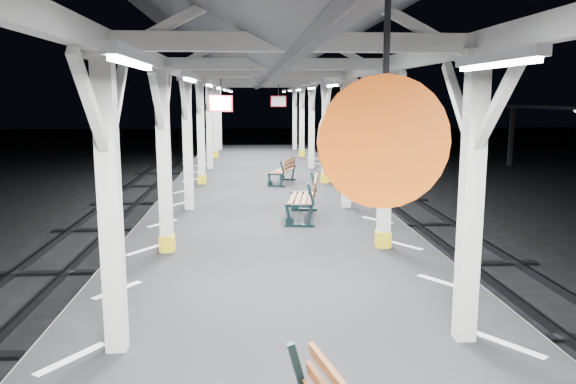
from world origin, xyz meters
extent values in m
plane|color=black|center=(0.00, 0.00, 0.00)|extent=(120.00, 120.00, 0.00)
cube|color=black|center=(0.00, 0.00, 0.50)|extent=(6.00, 50.00, 1.00)
cube|color=silver|center=(-2.45, 0.00, 1.00)|extent=(1.00, 48.00, 0.01)
cube|color=silver|center=(2.45, 0.00, 1.00)|extent=(1.00, 48.00, 0.01)
cube|color=#2D2D33|center=(4.45, 0.00, 0.08)|extent=(0.08, 60.00, 0.16)
cube|color=silver|center=(-2.00, -2.00, 2.60)|extent=(0.22, 0.22, 3.20)
cube|color=silver|center=(-2.00, -2.00, 4.26)|extent=(0.40, 0.40, 0.12)
cube|color=silver|center=(-2.00, -1.45, 3.75)|extent=(0.10, 0.99, 0.99)
cube|color=silver|center=(-2.00, -2.55, 3.75)|extent=(0.10, 0.99, 0.99)
cube|color=silver|center=(-2.00, 2.00, 2.60)|extent=(0.22, 0.22, 3.20)
cube|color=silver|center=(-2.00, 2.00, 4.26)|extent=(0.40, 0.40, 0.12)
cube|color=yellow|center=(-2.00, 2.00, 1.18)|extent=(0.26, 0.26, 0.30)
cube|color=silver|center=(-2.00, 2.55, 3.75)|extent=(0.10, 0.99, 0.99)
cube|color=silver|center=(-2.00, 1.45, 3.75)|extent=(0.10, 0.99, 0.99)
cube|color=silver|center=(-2.00, 6.00, 2.60)|extent=(0.22, 0.22, 3.20)
cube|color=silver|center=(-2.00, 6.00, 4.26)|extent=(0.40, 0.40, 0.12)
cube|color=silver|center=(-2.00, 6.55, 3.75)|extent=(0.10, 0.99, 0.99)
cube|color=silver|center=(-2.00, 5.45, 3.75)|extent=(0.10, 0.99, 0.99)
cube|color=silver|center=(-2.00, 10.00, 2.60)|extent=(0.22, 0.22, 3.20)
cube|color=silver|center=(-2.00, 10.00, 4.26)|extent=(0.40, 0.40, 0.12)
cube|color=yellow|center=(-2.00, 10.00, 1.18)|extent=(0.26, 0.26, 0.30)
cube|color=silver|center=(-2.00, 10.55, 3.75)|extent=(0.10, 0.99, 0.99)
cube|color=silver|center=(-2.00, 9.45, 3.75)|extent=(0.10, 0.99, 0.99)
cube|color=silver|center=(-2.00, 14.00, 2.60)|extent=(0.22, 0.22, 3.20)
cube|color=silver|center=(-2.00, 14.00, 4.26)|extent=(0.40, 0.40, 0.12)
cube|color=silver|center=(-2.00, 14.55, 3.75)|extent=(0.10, 0.99, 0.99)
cube|color=silver|center=(-2.00, 13.45, 3.75)|extent=(0.10, 0.99, 0.99)
cube|color=silver|center=(-2.00, 18.00, 2.60)|extent=(0.22, 0.22, 3.20)
cube|color=silver|center=(-2.00, 18.00, 4.26)|extent=(0.40, 0.40, 0.12)
cube|color=yellow|center=(-2.00, 18.00, 1.18)|extent=(0.26, 0.26, 0.30)
cube|color=silver|center=(-2.00, 18.55, 3.75)|extent=(0.10, 0.99, 0.99)
cube|color=silver|center=(-2.00, 17.45, 3.75)|extent=(0.10, 0.99, 0.99)
cube|color=silver|center=(-2.00, 22.00, 2.60)|extent=(0.22, 0.22, 3.20)
cube|color=silver|center=(-2.00, 22.00, 4.26)|extent=(0.40, 0.40, 0.12)
cube|color=silver|center=(-2.00, 22.55, 3.75)|extent=(0.10, 0.99, 0.99)
cube|color=silver|center=(-2.00, 21.45, 3.75)|extent=(0.10, 0.99, 0.99)
cube|color=silver|center=(2.00, -2.00, 2.60)|extent=(0.22, 0.22, 3.20)
cube|color=silver|center=(2.00, -2.00, 4.26)|extent=(0.40, 0.40, 0.12)
cube|color=silver|center=(2.00, -1.45, 3.75)|extent=(0.10, 0.99, 0.99)
cube|color=silver|center=(2.00, -2.55, 3.75)|extent=(0.10, 0.99, 0.99)
cube|color=silver|center=(2.00, 2.00, 2.60)|extent=(0.22, 0.22, 3.20)
cube|color=silver|center=(2.00, 2.00, 4.26)|extent=(0.40, 0.40, 0.12)
cube|color=yellow|center=(2.00, 2.00, 1.18)|extent=(0.26, 0.26, 0.30)
cube|color=silver|center=(2.00, 2.55, 3.75)|extent=(0.10, 0.99, 0.99)
cube|color=silver|center=(2.00, 1.45, 3.75)|extent=(0.10, 0.99, 0.99)
cube|color=silver|center=(2.00, 6.00, 2.60)|extent=(0.22, 0.22, 3.20)
cube|color=silver|center=(2.00, 6.00, 4.26)|extent=(0.40, 0.40, 0.12)
cube|color=silver|center=(2.00, 6.55, 3.75)|extent=(0.10, 0.99, 0.99)
cube|color=silver|center=(2.00, 5.45, 3.75)|extent=(0.10, 0.99, 0.99)
cube|color=silver|center=(2.00, 10.00, 2.60)|extent=(0.22, 0.22, 3.20)
cube|color=silver|center=(2.00, 10.00, 4.26)|extent=(0.40, 0.40, 0.12)
cube|color=yellow|center=(2.00, 10.00, 1.18)|extent=(0.26, 0.26, 0.30)
cube|color=silver|center=(2.00, 10.55, 3.75)|extent=(0.10, 0.99, 0.99)
cube|color=silver|center=(2.00, 9.45, 3.75)|extent=(0.10, 0.99, 0.99)
cube|color=silver|center=(2.00, 14.00, 2.60)|extent=(0.22, 0.22, 3.20)
cube|color=silver|center=(2.00, 14.00, 4.26)|extent=(0.40, 0.40, 0.12)
cube|color=silver|center=(2.00, 14.55, 3.75)|extent=(0.10, 0.99, 0.99)
cube|color=silver|center=(2.00, 13.45, 3.75)|extent=(0.10, 0.99, 0.99)
cube|color=silver|center=(2.00, 18.00, 2.60)|extent=(0.22, 0.22, 3.20)
cube|color=silver|center=(2.00, 18.00, 4.26)|extent=(0.40, 0.40, 0.12)
cube|color=yellow|center=(2.00, 18.00, 1.18)|extent=(0.26, 0.26, 0.30)
cube|color=silver|center=(2.00, 18.55, 3.75)|extent=(0.10, 0.99, 0.99)
cube|color=silver|center=(2.00, 17.45, 3.75)|extent=(0.10, 0.99, 0.99)
cube|color=silver|center=(2.00, 22.00, 2.60)|extent=(0.22, 0.22, 3.20)
cube|color=silver|center=(2.00, 22.00, 4.26)|extent=(0.40, 0.40, 0.12)
cube|color=silver|center=(2.00, 22.55, 3.75)|extent=(0.10, 0.99, 0.99)
cube|color=silver|center=(2.00, 21.45, 3.75)|extent=(0.10, 0.99, 0.99)
cube|color=silver|center=(-2.00, 0.00, 4.38)|extent=(0.18, 48.00, 0.24)
cube|color=silver|center=(2.00, 0.00, 4.38)|extent=(0.18, 48.00, 0.24)
cube|color=silver|center=(0.00, -2.00, 4.38)|extent=(4.20, 0.14, 0.20)
cube|color=silver|center=(0.00, 2.00, 4.38)|extent=(4.20, 0.14, 0.20)
cube|color=silver|center=(0.00, 6.00, 4.38)|extent=(4.20, 0.14, 0.20)
cube|color=silver|center=(0.00, 10.00, 4.38)|extent=(4.20, 0.14, 0.20)
cube|color=silver|center=(0.00, 14.00, 4.38)|extent=(4.20, 0.14, 0.20)
cube|color=silver|center=(0.00, 18.00, 4.38)|extent=(4.20, 0.14, 0.20)
cube|color=silver|center=(0.00, 22.00, 4.38)|extent=(4.20, 0.14, 0.20)
cube|color=#4A4C52|center=(-1.30, 0.00, 4.92)|extent=(2.80, 49.00, 1.45)
cube|color=#4A4C52|center=(1.30, 0.00, 4.92)|extent=(2.80, 49.00, 1.45)
cube|color=silver|center=(-1.30, -4.00, 4.10)|extent=(0.10, 1.35, 0.08)
cube|color=white|center=(-1.30, -4.00, 4.05)|extent=(0.05, 1.25, 0.05)
cube|color=silver|center=(-1.30, 0.00, 4.10)|extent=(0.10, 1.35, 0.08)
cube|color=white|center=(-1.30, 0.00, 4.05)|extent=(0.05, 1.25, 0.05)
cube|color=silver|center=(-1.30, 4.00, 4.10)|extent=(0.10, 1.35, 0.08)
cube|color=white|center=(-1.30, 4.00, 4.05)|extent=(0.05, 1.25, 0.05)
cube|color=silver|center=(-1.30, 8.00, 4.10)|extent=(0.10, 1.35, 0.08)
cube|color=white|center=(-1.30, 8.00, 4.05)|extent=(0.05, 1.25, 0.05)
cube|color=silver|center=(-1.30, 12.00, 4.10)|extent=(0.10, 1.35, 0.08)
cube|color=white|center=(-1.30, 12.00, 4.05)|extent=(0.05, 1.25, 0.05)
cube|color=silver|center=(-1.30, 16.00, 4.10)|extent=(0.10, 1.35, 0.08)
cube|color=white|center=(-1.30, 16.00, 4.05)|extent=(0.05, 1.25, 0.05)
cube|color=silver|center=(-1.30, 20.00, 4.10)|extent=(0.10, 1.35, 0.08)
cube|color=white|center=(-1.30, 20.00, 4.05)|extent=(0.05, 1.25, 0.05)
cube|color=silver|center=(1.30, -4.00, 4.10)|extent=(0.10, 1.35, 0.08)
cube|color=white|center=(1.30, -4.00, 4.05)|extent=(0.05, 1.25, 0.05)
cube|color=silver|center=(1.30, 0.00, 4.10)|extent=(0.10, 1.35, 0.08)
cube|color=white|center=(1.30, 0.00, 4.05)|extent=(0.05, 1.25, 0.05)
cube|color=silver|center=(1.30, 4.00, 4.10)|extent=(0.10, 1.35, 0.08)
cube|color=white|center=(1.30, 4.00, 4.05)|extent=(0.05, 1.25, 0.05)
cube|color=silver|center=(1.30, 8.00, 4.10)|extent=(0.10, 1.35, 0.08)
cube|color=white|center=(1.30, 8.00, 4.05)|extent=(0.05, 1.25, 0.05)
cube|color=silver|center=(1.30, 12.00, 4.10)|extent=(0.10, 1.35, 0.08)
cube|color=white|center=(1.30, 12.00, 4.05)|extent=(0.05, 1.25, 0.05)
cube|color=silver|center=(1.30, 16.00, 4.10)|extent=(0.10, 1.35, 0.08)
cube|color=white|center=(1.30, 16.00, 4.05)|extent=(0.05, 1.25, 0.05)
cube|color=silver|center=(1.30, 20.00, 4.10)|extent=(0.10, 1.35, 0.08)
cube|color=white|center=(1.30, 20.00, 4.05)|extent=(0.05, 1.25, 0.05)
cylinder|color=black|center=(0.00, -6.00, 4.05)|extent=(0.02, 0.02, 0.30)
cylinder|color=#E2520C|center=(0.00, -6.00, 3.65)|extent=(0.50, 0.04, 0.50)
cylinder|color=black|center=(-1.08, 4.32, 4.02)|extent=(0.02, 0.02, 0.36)
cube|color=red|center=(-1.08, 4.32, 3.67)|extent=(0.50, 0.03, 0.35)
cube|color=white|center=(-1.08, 4.32, 3.67)|extent=(0.44, 0.04, 0.29)
cylinder|color=black|center=(0.49, 10.21, 4.02)|extent=(0.02, 0.02, 0.36)
cube|color=red|center=(0.49, 10.21, 3.67)|extent=(0.50, 0.03, 0.35)
cube|color=white|center=(0.49, 10.21, 3.67)|extent=(0.44, 0.05, 0.29)
cube|color=black|center=(14.00, 22.00, 1.65)|extent=(0.20, 0.20, 3.30)
sphere|color=silver|center=(14.00, 16.00, 3.22)|extent=(0.20, 0.20, 0.20)
sphere|color=silver|center=(14.00, 22.00, 3.22)|extent=(0.20, 0.20, 0.20)
cube|color=black|center=(-0.14, -4.10, 1.75)|extent=(0.19, 0.09, 0.49)
cube|color=black|center=(0.60, 3.83, 1.03)|extent=(0.66, 0.16, 0.07)
cube|color=black|center=(0.36, 3.87, 1.25)|extent=(0.17, 0.08, 0.50)
cube|color=black|center=(0.81, 3.80, 1.25)|extent=(0.16, 0.08, 0.50)
cube|color=black|center=(0.84, 3.80, 1.73)|extent=(0.18, 0.08, 0.48)
cube|color=black|center=(0.86, 5.55, 1.03)|extent=(0.66, 0.16, 0.07)
cube|color=black|center=(0.63, 5.59, 1.25)|extent=(0.17, 0.08, 0.50)
cube|color=black|center=(1.08, 5.52, 1.25)|extent=(0.16, 0.08, 0.50)
cube|color=black|center=(1.10, 5.52, 1.73)|extent=(0.18, 0.08, 0.48)
cube|color=brown|center=(0.52, 4.73, 1.49)|extent=(0.35, 1.65, 0.04)
cube|color=brown|center=(0.66, 4.70, 1.49)|extent=(0.35, 1.65, 0.04)
cube|color=brown|center=(0.80, 4.68, 1.49)|extent=(0.35, 1.65, 0.04)
cube|color=brown|center=(0.94, 4.66, 1.49)|extent=(0.35, 1.65, 0.04)
cube|color=brown|center=(1.01, 4.65, 1.64)|extent=(0.31, 1.65, 0.10)
cube|color=brown|center=(1.03, 4.65, 1.78)|extent=(0.31, 1.65, 0.10)
cube|color=brown|center=(1.05, 4.64, 1.93)|extent=(0.31, 1.65, 0.10)
cube|color=black|center=(0.36, 9.35, 1.03)|extent=(0.55, 0.23, 0.06)
cube|color=black|center=(0.17, 9.42, 1.21)|extent=(0.15, 0.09, 0.43)
cube|color=black|center=(0.54, 9.30, 1.21)|extent=(0.14, 0.08, 0.43)
cube|color=black|center=(0.56, 9.29, 1.62)|extent=(0.16, 0.09, 0.41)
cube|color=black|center=(0.83, 10.77, 1.03)|extent=(0.55, 0.23, 0.06)
cube|color=black|center=(0.64, 10.83, 1.21)|extent=(0.15, 0.09, 0.43)
cube|color=black|center=(1.01, 10.71, 1.21)|extent=(0.14, 0.08, 0.43)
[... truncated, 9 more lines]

